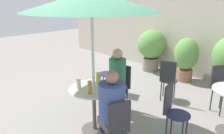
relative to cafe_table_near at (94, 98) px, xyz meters
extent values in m
plane|color=gray|center=(-0.13, -0.08, -0.56)|extent=(20.00, 20.00, 0.00)
cube|color=beige|center=(-0.13, 3.54, 0.94)|extent=(10.00, 0.06, 3.00)
cylinder|color=#514C47|center=(0.00, 0.00, -0.55)|extent=(0.43, 0.43, 0.01)
cylinder|color=#514C47|center=(0.00, 0.00, -0.19)|extent=(0.06, 0.06, 0.70)
cylinder|color=silver|center=(0.00, 0.00, 0.17)|extent=(0.77, 0.77, 0.02)
cylinder|color=#232847|center=(0.66, -0.24, -0.12)|extent=(0.36, 0.36, 0.02)
cube|color=#2D2D33|center=(0.82, -0.29, 0.11)|extent=(0.13, 0.30, 0.44)
cylinder|color=#232847|center=(-0.13, 0.69, -0.12)|extent=(0.36, 0.36, 0.02)
cylinder|color=#2D2D33|center=(-0.03, 0.83, -0.34)|extent=(0.02, 0.02, 0.42)
cylinder|color=#2D2D33|center=(-0.26, 0.79, -0.34)|extent=(0.02, 0.02, 0.42)
cylinder|color=#2D2D33|center=(0.01, 0.60, -0.34)|extent=(0.02, 0.02, 0.42)
cylinder|color=#2D2D33|center=(-0.22, 0.56, -0.34)|extent=(0.02, 0.02, 0.42)
cube|color=#2D2D33|center=(-0.15, 0.85, 0.11)|extent=(0.31, 0.08, 0.44)
cylinder|color=#232847|center=(1.24, 2.04, -0.12)|extent=(0.36, 0.36, 0.02)
cylinder|color=#2D2D33|center=(1.18, 2.19, -0.34)|extent=(0.02, 0.02, 0.42)
cylinder|color=#2D2D33|center=(1.08, 1.98, -0.34)|extent=(0.02, 0.02, 0.42)
cylinder|color=#2D2D33|center=(1.30, 1.88, -0.34)|extent=(0.02, 0.02, 0.42)
cube|color=#2D2D33|center=(1.09, 2.10, 0.11)|extent=(0.15, 0.29, 0.44)
cylinder|color=#232847|center=(-0.95, 1.18, -0.12)|extent=(0.36, 0.36, 0.02)
cylinder|color=#2D2D33|center=(-0.79, 1.13, -0.34)|extent=(0.02, 0.02, 0.42)
cylinder|color=#2D2D33|center=(-0.90, 1.33, -0.34)|extent=(0.02, 0.02, 0.42)
cylinder|color=#2D2D33|center=(-0.99, 1.02, -0.34)|extent=(0.02, 0.02, 0.42)
cylinder|color=#2D2D33|center=(-1.11, 1.22, -0.34)|extent=(0.02, 0.02, 0.42)
cube|color=#2D2D33|center=(-0.80, 1.25, 0.11)|extent=(0.18, 0.28, 0.44)
cylinder|color=#232847|center=(0.25, 1.81, -0.12)|extent=(0.36, 0.36, 0.02)
cylinder|color=#2D2D33|center=(0.18, 1.66, -0.34)|extent=(0.02, 0.02, 0.42)
cylinder|color=#2D2D33|center=(0.40, 1.74, -0.34)|extent=(0.02, 0.02, 0.42)
cylinder|color=#2D2D33|center=(0.10, 1.88, -0.34)|extent=(0.02, 0.02, 0.42)
cylinder|color=#2D2D33|center=(0.32, 1.96, -0.34)|extent=(0.02, 0.02, 0.42)
cube|color=#2D2D33|center=(0.30, 1.66, 0.11)|extent=(0.30, 0.13, 0.44)
cylinder|color=#232847|center=(1.09, 0.68, -0.12)|extent=(0.36, 0.36, 0.02)
cylinder|color=#2D2D33|center=(0.95, 0.77, -0.34)|extent=(0.02, 0.02, 0.42)
cylinder|color=#2D2D33|center=(1.00, 0.54, -0.34)|extent=(0.02, 0.02, 0.42)
cylinder|color=#2D2D33|center=(1.18, 0.82, -0.34)|extent=(0.02, 0.02, 0.42)
cylinder|color=#2D2D33|center=(1.23, 0.59, -0.34)|extent=(0.02, 0.02, 0.42)
cube|color=#2D2D33|center=(0.93, 0.65, 0.11)|extent=(0.09, 0.31, 0.44)
cylinder|color=brown|center=(0.53, -0.11, -0.34)|extent=(0.10, 0.10, 0.42)
cube|color=brown|center=(0.63, -0.22, -0.06)|extent=(0.41, 0.39, 0.10)
cylinder|color=#384C84|center=(0.63, -0.22, 0.24)|extent=(0.34, 0.34, 0.50)
sphere|color=#9E7051|center=(0.63, -0.22, 0.58)|extent=(0.17, 0.17, 0.17)
cylinder|color=#42475B|center=(-0.17, 0.53, -0.34)|extent=(0.09, 0.09, 0.42)
cylinder|color=#42475B|center=(-0.03, 0.56, -0.34)|extent=(0.09, 0.09, 0.42)
cube|color=#42475B|center=(-0.12, 0.66, -0.07)|extent=(0.30, 0.33, 0.09)
cylinder|color=#337551|center=(-0.12, 0.66, 0.24)|extent=(0.30, 0.30, 0.51)
sphere|color=#DBAD89|center=(-0.12, 0.66, 0.58)|extent=(0.18, 0.18, 0.18)
cylinder|color=silver|center=(0.13, 0.19, 0.27)|extent=(0.07, 0.07, 0.19)
cylinder|color=#DBC65B|center=(-0.12, 0.19, 0.27)|extent=(0.06, 0.06, 0.17)
cylinder|color=beige|center=(-0.13, -0.19, 0.25)|extent=(0.07, 0.07, 0.15)
cylinder|color=#B28433|center=(0.13, -0.19, 0.28)|extent=(0.06, 0.06, 0.20)
cylinder|color=slate|center=(-1.15, 3.16, -0.37)|extent=(0.45, 0.45, 0.38)
ellipsoid|color=#609947|center=(-1.15, 3.16, 0.24)|extent=(0.80, 0.80, 0.82)
cylinder|color=#93664C|center=(-0.05, 3.10, -0.40)|extent=(0.40, 0.40, 0.30)
ellipsoid|color=#609947|center=(-0.05, 3.10, 0.15)|extent=(0.60, 0.60, 0.82)
cylinder|color=silver|center=(0.00, 0.00, 0.53)|extent=(0.04, 0.04, 2.16)
cone|color=#33664C|center=(0.00, 0.00, 1.47)|extent=(1.93, 1.93, 0.28)
camera|label=1|loc=(2.40, -2.00, 1.51)|focal=35.00mm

